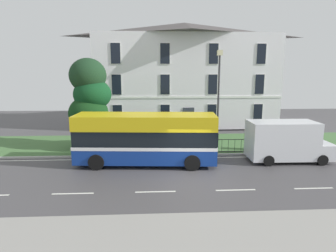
{
  "coord_description": "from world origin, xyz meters",
  "views": [
    {
      "loc": [
        -2.08,
        -15.05,
        5.86
      ],
      "look_at": [
        -1.07,
        4.01,
        2.16
      ],
      "focal_mm": 30.74,
      "sensor_mm": 36.0,
      "label": 1
    }
  ],
  "objects_px": {
    "georgian_townhouse": "(184,74)",
    "single_decker_bus": "(146,138)",
    "white_panel_van": "(286,141)",
    "street_lamp_post": "(218,95)",
    "litter_bin": "(249,142)",
    "evergreen_tree": "(91,107)"
  },
  "relations": [
    {
      "from": "georgian_townhouse",
      "to": "litter_bin",
      "type": "xyz_separation_m",
      "value": [
        3.59,
        -11.76,
        -4.86
      ]
    },
    {
      "from": "single_decker_bus",
      "to": "georgian_townhouse",
      "type": "bearing_deg",
      "value": 78.96
    },
    {
      "from": "georgian_townhouse",
      "to": "litter_bin",
      "type": "distance_m",
      "value": 13.23
    },
    {
      "from": "georgian_townhouse",
      "to": "white_panel_van",
      "type": "bearing_deg",
      "value": -70.02
    },
    {
      "from": "georgian_townhouse",
      "to": "street_lamp_post",
      "type": "bearing_deg",
      "value": -84.18
    },
    {
      "from": "street_lamp_post",
      "to": "litter_bin",
      "type": "bearing_deg",
      "value": 0.08
    },
    {
      "from": "litter_bin",
      "to": "evergreen_tree",
      "type": "bearing_deg",
      "value": 173.5
    },
    {
      "from": "georgian_townhouse",
      "to": "evergreen_tree",
      "type": "height_order",
      "value": "georgian_townhouse"
    },
    {
      "from": "street_lamp_post",
      "to": "litter_bin",
      "type": "xyz_separation_m",
      "value": [
        2.4,
        0.0,
        -3.53
      ]
    },
    {
      "from": "street_lamp_post",
      "to": "white_panel_van",
      "type": "bearing_deg",
      "value": -31.51
    },
    {
      "from": "georgian_townhouse",
      "to": "street_lamp_post",
      "type": "xyz_separation_m",
      "value": [
        1.2,
        -11.77,
        -1.34
      ]
    },
    {
      "from": "single_decker_bus",
      "to": "white_panel_van",
      "type": "height_order",
      "value": "single_decker_bus"
    },
    {
      "from": "georgian_townhouse",
      "to": "single_decker_bus",
      "type": "xyz_separation_m",
      "value": [
        -3.91,
        -14.39,
        -3.84
      ]
    },
    {
      "from": "single_decker_bus",
      "to": "litter_bin",
      "type": "height_order",
      "value": "single_decker_bus"
    },
    {
      "from": "white_panel_van",
      "to": "litter_bin",
      "type": "xyz_separation_m",
      "value": [
        -1.57,
        2.43,
        -0.69
      ]
    },
    {
      "from": "evergreen_tree",
      "to": "litter_bin",
      "type": "height_order",
      "value": "evergreen_tree"
    },
    {
      "from": "single_decker_bus",
      "to": "white_panel_van",
      "type": "bearing_deg",
      "value": 5.4
    },
    {
      "from": "single_decker_bus",
      "to": "street_lamp_post",
      "type": "distance_m",
      "value": 6.26
    },
    {
      "from": "street_lamp_post",
      "to": "litter_bin",
      "type": "height_order",
      "value": "street_lamp_post"
    },
    {
      "from": "single_decker_bus",
      "to": "white_panel_van",
      "type": "distance_m",
      "value": 9.08
    },
    {
      "from": "street_lamp_post",
      "to": "georgian_townhouse",
      "type": "bearing_deg",
      "value": 95.82
    },
    {
      "from": "white_panel_van",
      "to": "street_lamp_post",
      "type": "bearing_deg",
      "value": 149.42
    }
  ]
}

